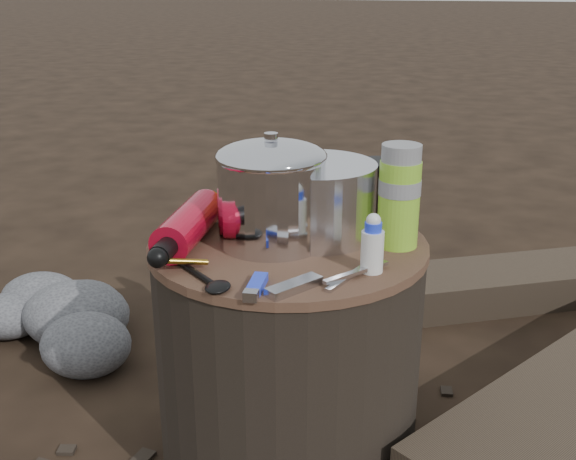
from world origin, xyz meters
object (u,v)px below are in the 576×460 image
(camping_pot, at_px, (271,192))
(thermos, at_px, (399,197))
(travel_mug, at_px, (378,191))
(stump, at_px, (288,353))
(fuel_bottle, at_px, (188,225))

(camping_pot, height_order, thermos, camping_pot)
(camping_pot, relative_size, travel_mug, 1.62)
(camping_pot, distance_m, travel_mug, 0.24)
(stump, relative_size, fuel_bottle, 1.77)
(stump, bearing_deg, travel_mug, 50.06)
(travel_mug, bearing_deg, camping_pot, -132.44)
(camping_pot, bearing_deg, travel_mug, 47.56)
(thermos, distance_m, travel_mug, 0.14)
(stump, xyz_separation_m, thermos, (0.19, 0.03, 0.32))
(fuel_bottle, height_order, thermos, thermos)
(camping_pot, xyz_separation_m, travel_mug, (0.16, 0.18, -0.04))
(stump, xyz_separation_m, fuel_bottle, (-0.17, -0.06, 0.26))
(stump, bearing_deg, thermos, 10.15)
(stump, relative_size, travel_mug, 4.26)
(stump, xyz_separation_m, camping_pot, (-0.03, -0.01, 0.32))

